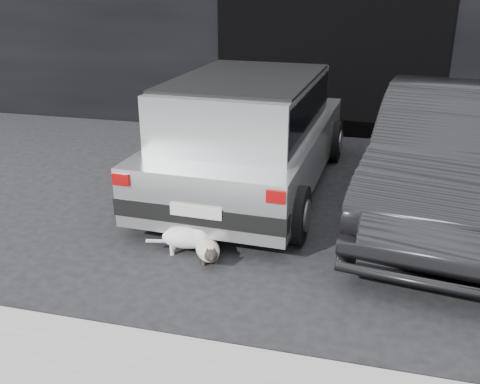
% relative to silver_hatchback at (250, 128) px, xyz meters
% --- Properties ---
extents(ground, '(80.00, 80.00, 0.00)m').
position_rel_silver_hatchback_xyz_m(ground, '(-0.31, -1.00, -0.85)').
color(ground, black).
rests_on(ground, ground).
extents(garage_opening, '(4.00, 0.10, 2.60)m').
position_rel_silver_hatchback_xyz_m(garage_opening, '(0.69, 2.99, 0.45)').
color(garage_opening, black).
rests_on(garage_opening, ground).
extents(curb, '(18.00, 0.25, 0.12)m').
position_rel_silver_hatchback_xyz_m(curb, '(0.69, -3.60, -0.79)').
color(curb, gray).
rests_on(curb, ground).
extents(silver_hatchback, '(2.24, 4.29, 1.55)m').
position_rel_silver_hatchback_xyz_m(silver_hatchback, '(0.00, 0.00, 0.00)').
color(silver_hatchback, silver).
rests_on(silver_hatchback, ground).
extents(second_car, '(2.27, 4.82, 1.53)m').
position_rel_silver_hatchback_xyz_m(second_car, '(2.49, -0.24, -0.08)').
color(second_car, black).
rests_on(second_car, ground).
extents(cat_siamese, '(0.44, 0.65, 0.25)m').
position_rel_silver_hatchback_xyz_m(cat_siamese, '(0.06, -2.07, -0.74)').
color(cat_siamese, beige).
rests_on(cat_siamese, ground).
extents(cat_white, '(0.78, 0.37, 0.37)m').
position_rel_silver_hatchback_xyz_m(cat_white, '(-0.16, -1.95, -0.67)').
color(cat_white, white).
rests_on(cat_white, ground).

